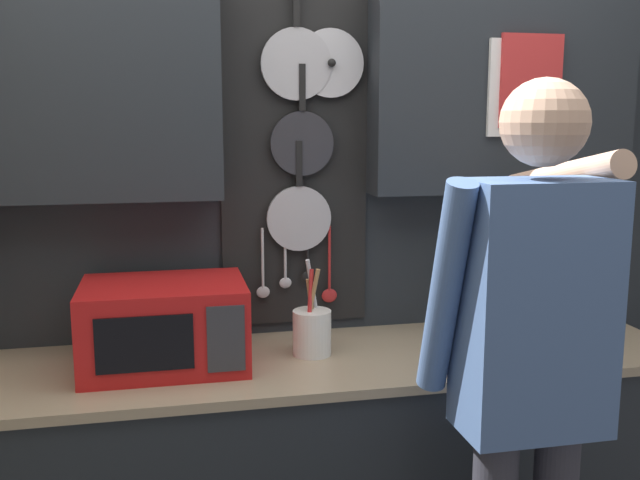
% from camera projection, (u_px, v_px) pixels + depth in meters
% --- Properties ---
extents(back_wall_unit, '(2.85, 0.23, 2.37)m').
position_uv_depth(back_wall_unit, '(327.00, 186.00, 2.52)').
color(back_wall_unit, '#23282D').
rests_on(back_wall_unit, ground_plane).
extents(microwave, '(0.50, 0.38, 0.26)m').
position_uv_depth(microwave, '(164.00, 324.00, 2.22)').
color(microwave, red).
rests_on(microwave, base_cabinet_counter).
extents(knife_block, '(0.13, 0.16, 0.29)m').
position_uv_depth(knife_block, '(510.00, 311.00, 2.47)').
color(knife_block, brown).
rests_on(knife_block, base_cabinet_counter).
extents(utensil_crock, '(0.13, 0.13, 0.32)m').
position_uv_depth(utensil_crock, '(312.00, 330.00, 2.33)').
color(utensil_crock, white).
rests_on(utensil_crock, base_cabinet_counter).
extents(person, '(0.54, 0.70, 1.81)m').
position_uv_depth(person, '(530.00, 356.00, 1.88)').
color(person, '#383842').
rests_on(person, ground_plane).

